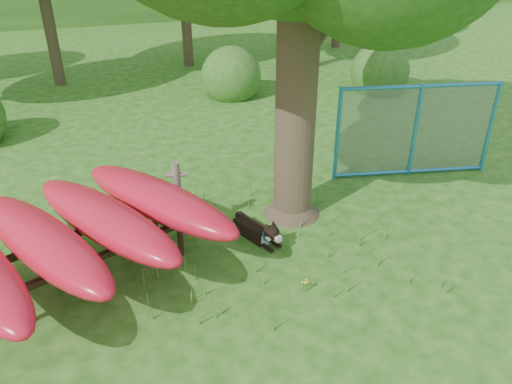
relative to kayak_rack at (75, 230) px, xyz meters
name	(u,v)px	position (x,y,z in m)	size (l,w,h in m)	color
ground	(269,292)	(2.53, -1.12, -0.89)	(80.00, 80.00, 0.00)	#205310
wooden_post	(178,198)	(1.60, 0.76, -0.17)	(0.38, 0.14, 1.37)	brown
kayak_rack	(75,230)	(0.00, 0.00, 0.00)	(4.83, 4.34, 1.17)	black
husky_dog	(259,231)	(2.82, 0.19, -0.72)	(0.62, 1.08, 0.50)	black
fence_section	(415,131)	(6.65, 1.56, 0.08)	(3.29, 0.74, 3.25)	#2884BB
wildflower_clump	(305,283)	(3.03, -1.28, -0.73)	(0.10, 0.08, 0.21)	#44802A
shrub_right	(377,91)	(9.03, 6.88, -0.89)	(1.80, 1.80, 1.80)	#2B5B1D
shrub_mid	(232,96)	(4.53, 7.88, -0.89)	(1.80, 1.80, 1.80)	#2B5B1D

